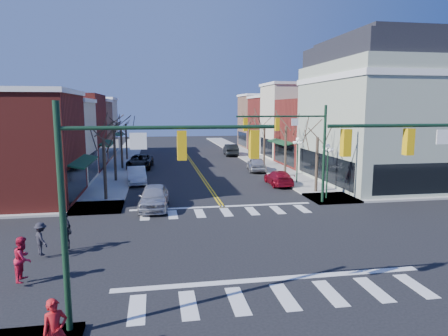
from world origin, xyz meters
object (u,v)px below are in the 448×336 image
car_right_near (279,178)px  pedestrian_dark_b (41,239)px  pedestrian_dark_a (65,230)px  car_right_far (231,150)px  lamppost_corner (328,162)px  car_left_mid (137,175)px  lamppost_midblock (297,152)px  car_left_near (154,197)px  victorian_corner (386,111)px  car_left_far (140,162)px  pedestrian_red_a (55,331)px  car_right_mid (256,164)px  pedestrian_red_b (23,259)px

car_right_near → pedestrian_dark_b: pedestrian_dark_b is taller
pedestrian_dark_a → car_right_near: bearing=95.2°
pedestrian_dark_b → car_right_far: bearing=-58.6°
lamppost_corner → car_left_mid: bearing=147.4°
lamppost_midblock → car_left_near: bearing=-151.7°
victorian_corner → lamppost_midblock: (-8.30, 0.50, -3.70)m
car_left_far → pedestrian_red_a: size_ratio=3.19×
pedestrian_red_a → car_left_far: bearing=59.9°
victorian_corner → car_left_mid: size_ratio=3.05×
car_left_far → car_right_mid: (12.80, -4.36, -0.02)m
car_left_mid → pedestrian_dark_b: pedestrian_dark_b is taller
lamppost_corner → car_left_mid: (-14.60, 9.32, -2.19)m
lamppost_midblock → car_left_far: bearing=139.7°
car_right_near → car_left_mid: bearing=-11.3°
victorian_corner → car_right_mid: 14.45m
pedestrian_red_b → pedestrian_red_a: bearing=-154.2°
lamppost_midblock → car_right_far: 23.28m
car_left_mid → car_left_near: bearing=-85.7°
car_left_far → pedestrian_red_b: 30.88m
pedestrian_dark_a → lamppost_midblock: bearing=92.4°
lamppost_midblock → pedestrian_dark_a: bearing=-139.4°
car_left_mid → car_right_far: car_right_far is taller
car_right_near → car_right_far: 23.32m
car_right_far → pedestrian_dark_a: 40.92m
car_right_near → car_right_far: (0.00, 23.32, 0.17)m
pedestrian_red_b → car_right_near: bearing=-39.9°
victorian_corner → pedestrian_dark_a: size_ratio=7.81×
victorian_corner → car_left_far: victorian_corner is taller
pedestrian_red_a → pedestrian_dark_a: size_ratio=0.99×
lamppost_midblock → pedestrian_dark_a: lamppost_midblock is taller
car_left_near → car_left_far: bearing=98.4°
lamppost_midblock → pedestrian_red_a: 28.74m
car_left_near → pedestrian_red_b: bearing=-110.7°
car_left_far → car_right_near: size_ratio=1.25×
car_right_mid → pedestrian_red_b: 30.97m
car_left_far → car_right_near: 17.94m
pedestrian_dark_a → lamppost_corner: bearing=77.5°
car_right_far → pedestrian_dark_b: 41.94m
lamppost_corner → car_right_mid: size_ratio=0.94×
car_left_near → pedestrian_red_b: pedestrian_red_b is taller
pedestrian_dark_a → car_right_far: bearing=119.7°
car_left_near → car_left_mid: 9.95m
car_left_mid → car_right_near: car_left_mid is taller
pedestrian_red_b → car_left_mid: bearing=-7.4°
pedestrian_dark_b → car_right_near: bearing=-82.6°
car_right_near → pedestrian_red_b: pedestrian_red_b is taller
lamppost_midblock → pedestrian_red_b: 25.84m
lamppost_corner → car_right_mid: 14.78m
victorian_corner → car_right_mid: victorian_corner is taller
victorian_corner → pedestrian_red_a: size_ratio=7.85×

